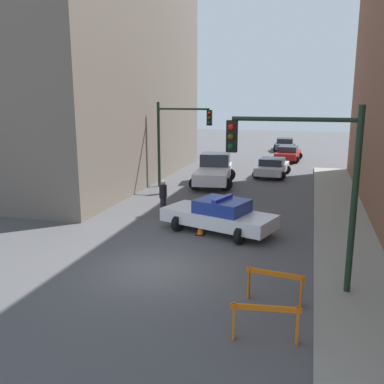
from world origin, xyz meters
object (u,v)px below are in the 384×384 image
(white_truck, at_px, (214,170))
(parked_car_far, at_px, (285,144))
(police_car, at_px, (219,215))
(traffic_cone, at_px, (200,227))
(traffic_light_far, at_px, (176,132))
(barrier_mid, at_px, (275,281))
(parked_car_mid, at_px, (288,153))
(traffic_light_near, at_px, (311,171))
(parked_car_near, at_px, (272,167))
(pedestrian_crossing, at_px, (163,197))
(barrier_front, at_px, (265,317))

(white_truck, distance_m, parked_car_far, 19.32)
(police_car, xyz_separation_m, traffic_cone, (-0.66, -0.57, -0.41))
(traffic_light_far, height_order, barrier_mid, traffic_light_far)
(parked_car_mid, relative_size, traffic_cone, 6.73)
(traffic_light_near, bearing_deg, parked_car_near, 98.18)
(police_car, relative_size, pedestrian_crossing, 3.04)
(parked_car_near, bearing_deg, parked_car_mid, 89.61)
(parked_car_mid, distance_m, traffic_cone, 22.11)
(traffic_cone, bearing_deg, parked_car_near, 83.56)
(white_truck, distance_m, parked_car_near, 5.10)
(police_car, xyz_separation_m, parked_car_near, (0.93, 13.53, -0.05))
(traffic_light_near, distance_m, traffic_light_far, 15.13)
(traffic_light_far, height_order, traffic_cone, traffic_light_far)
(pedestrian_crossing, xyz_separation_m, barrier_mid, (5.91, -7.65, -0.24))
(barrier_front, bearing_deg, traffic_cone, 115.37)
(pedestrian_crossing, bearing_deg, parked_car_mid, 179.85)
(police_car, relative_size, traffic_cone, 7.69)
(barrier_mid, xyz_separation_m, traffic_cone, (-3.42, 5.13, -0.30))
(police_car, relative_size, barrier_front, 3.17)
(barrier_front, bearing_deg, traffic_light_near, 74.80)
(traffic_light_far, distance_m, pedestrian_crossing, 6.82)
(traffic_light_far, bearing_deg, parked_car_near, 44.87)
(parked_car_mid, height_order, parked_car_far, same)
(traffic_light_near, xyz_separation_m, traffic_cone, (-4.21, 4.12, -3.21))
(traffic_light_near, bearing_deg, parked_car_mid, 94.34)
(traffic_cone, bearing_deg, white_truck, 99.77)
(parked_car_far, height_order, barrier_front, parked_car_far)
(traffic_light_near, relative_size, traffic_cone, 7.93)
(parked_car_far, xyz_separation_m, pedestrian_crossing, (-3.96, -26.80, 0.19))
(traffic_light_far, bearing_deg, police_car, -61.15)
(traffic_light_far, height_order, parked_car_far, traffic_light_far)
(parked_car_near, bearing_deg, police_car, -89.74)
(parked_car_mid, bearing_deg, traffic_light_near, -81.78)
(traffic_light_near, bearing_deg, police_car, 127.12)
(barrier_front, height_order, traffic_cone, barrier_front)
(pedestrian_crossing, bearing_deg, parked_car_near, 174.05)
(traffic_cone, bearing_deg, parked_car_mid, 84.23)
(police_car, distance_m, white_truck, 10.00)
(parked_car_mid, bearing_deg, barrier_front, -83.83)
(parked_car_mid, bearing_deg, pedestrian_crossing, -99.70)
(traffic_light_far, bearing_deg, traffic_cone, -66.27)
(police_car, bearing_deg, traffic_light_near, -124.51)
(parked_car_mid, height_order, traffic_cone, parked_car_mid)
(traffic_light_far, relative_size, parked_car_mid, 1.18)
(barrier_front, distance_m, traffic_cone, 7.91)
(traffic_light_near, relative_size, white_truck, 0.93)
(traffic_light_far, distance_m, parked_car_near, 8.11)
(parked_car_mid, distance_m, parked_car_far, 7.36)
(parked_car_mid, xyz_separation_m, barrier_mid, (1.20, -27.13, -0.06))
(barrier_mid, bearing_deg, traffic_cone, 123.70)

